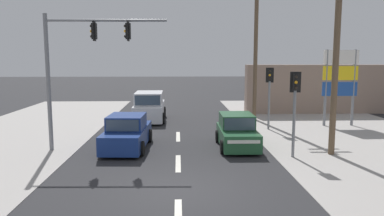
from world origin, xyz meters
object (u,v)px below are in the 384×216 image
Objects in this scene: shopping_plaza_sign at (340,77)px; sedan_oncoming_mid at (127,133)px; pedestal_signal_far_median at (269,88)px; hatchback_receding_far at (237,132)px; pedestal_signal_right_kerb at (295,100)px; utility_pole_background_right at (256,33)px; traffic_signal_mast at (77,57)px; utility_pole_midground_right at (338,22)px; suv_crossing_left at (149,107)px.

sedan_oncoming_mid is (-12.05, -5.29, -2.28)m from shopping_plaza_sign.
pedestal_signal_far_median reaches higher than hatchback_receding_far.
shopping_plaza_sign is at bearing 55.11° from pedestal_signal_right_kerb.
pedestal_signal_right_kerb is at bearing -91.87° from utility_pole_background_right.
utility_pole_background_right is at bearing 46.09° from sedan_oncoming_mid.
shopping_plaza_sign is at bearing 21.62° from traffic_signal_mast.
utility_pole_background_right is 3.06× the size of pedestal_signal_far_median.
traffic_signal_mast is (-10.91, 1.14, -1.42)m from utility_pole_midground_right.
pedestal_signal_far_median is (0.12, -3.48, -3.27)m from utility_pole_background_right.
shopping_plaza_sign is (3.18, 6.72, -2.59)m from utility_pole_midground_right.
utility_pole_background_right is 2.98× the size of hatchback_receding_far.
suv_crossing_left is 1.05× the size of sedan_oncoming_mid.
hatchback_receding_far is at bearing -107.20° from utility_pole_background_right.
traffic_signal_mast is 1.32× the size of suv_crossing_left.
sedan_oncoming_mid is at bearing -133.91° from utility_pole_background_right.
utility_pole_midground_right is at bearing -46.97° from suv_crossing_left.
traffic_signal_mast is 1.30× the size of shopping_plaza_sign.
utility_pole_background_right is 8.46m from suv_crossing_left.
pedestal_signal_far_median is at bearing 29.26° from sedan_oncoming_mid.
pedestal_signal_right_kerb is (-1.78, -0.39, -3.15)m from utility_pole_midground_right.
pedestal_signal_right_kerb is 1.00× the size of pedestal_signal_far_median.
utility_pole_background_right is 9.39m from hatchback_receding_far.
pedestal_signal_far_median is at bearing -166.65° from shopping_plaza_sign.
pedestal_signal_right_kerb is 6.05m from pedestal_signal_far_median.
suv_crossing_left is (-4.61, 7.51, 0.18)m from hatchback_receding_far.
pedestal_signal_right_kerb and pedestal_signal_far_median have the same top height.
traffic_signal_mast is 1.39× the size of sedan_oncoming_mid.
pedestal_signal_far_median is at bearing 25.25° from traffic_signal_mast.
pedestal_signal_right_kerb is 3.28m from hatchback_receding_far.
sedan_oncoming_mid is at bearing -156.30° from shopping_plaza_sign.
pedestal_signal_right_kerb is 0.97× the size of hatchback_receding_far.
hatchback_receding_far is (7.09, 0.38, -3.44)m from traffic_signal_mast.
shopping_plaza_sign is (4.53, 1.07, 0.57)m from pedestal_signal_far_median.
suv_crossing_left reaches higher than sedan_oncoming_mid.
utility_pole_midground_right is at bearing 12.30° from pedestal_signal_right_kerb.
utility_pole_midground_right is 6.61m from pedestal_signal_far_median.
shopping_plaza_sign reaches higher than pedestal_signal_far_median.
suv_crossing_left is at bearing 154.45° from pedestal_signal_far_median.
suv_crossing_left is (2.48, 7.90, -3.26)m from traffic_signal_mast.
shopping_plaza_sign is at bearing 23.70° from sedan_oncoming_mid.
pedestal_signal_far_median is at bearing 103.43° from utility_pole_midground_right.
utility_pole_midground_right reaches higher than shopping_plaza_sign.
sedan_oncoming_mid is (-5.05, -0.09, 0.00)m from hatchback_receding_far.
pedestal_signal_right_kerb reaches higher than sedan_oncoming_mid.
utility_pole_background_right is at bearing 40.22° from traffic_signal_mast.
shopping_plaza_sign reaches higher than pedestal_signal_right_kerb.
utility_pole_midground_right is 2.99× the size of pedestal_signal_right_kerb.
pedestal_signal_far_median is (0.43, 6.04, 0.00)m from pedestal_signal_right_kerb.
pedestal_signal_far_median is at bearing -25.55° from suv_crossing_left.
shopping_plaza_sign is (4.65, -2.40, -2.70)m from utility_pole_background_right.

